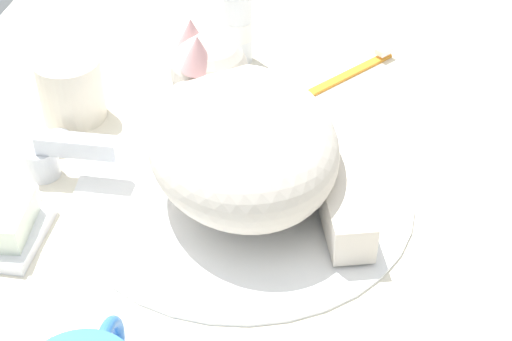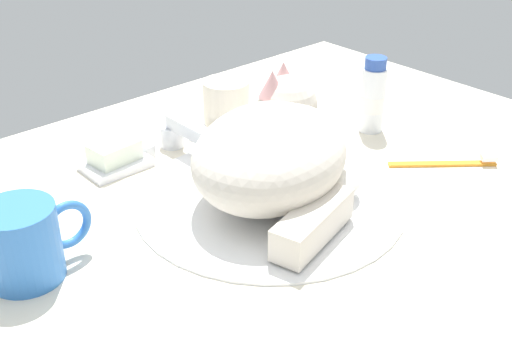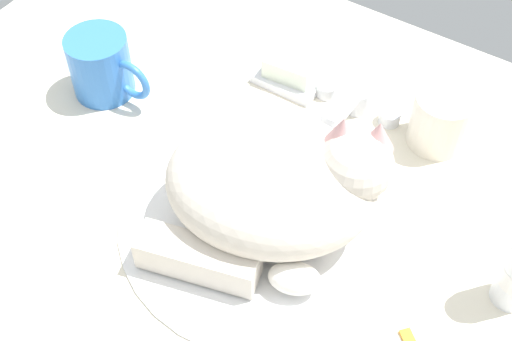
{
  "view_description": "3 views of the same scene",
  "coord_description": "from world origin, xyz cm",
  "px_view_note": "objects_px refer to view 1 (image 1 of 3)",
  "views": [
    {
      "loc": [
        -59.34,
        -10.54,
        51.3
      ],
      "look_at": [
        -1.96,
        -1.67,
        4.92
      ],
      "focal_mm": 53.67,
      "sensor_mm": 36.0,
      "label": 1
    },
    {
      "loc": [
        -49.63,
        -52.53,
        44.28
      ],
      "look_at": [
        -2.88,
        -0.59,
        5.81
      ],
      "focal_mm": 45.68,
      "sensor_mm": 36.0,
      "label": 2
    },
    {
      "loc": [
        24.46,
        -40.52,
        66.08
      ],
      "look_at": [
        -2.2,
        0.42,
        6.92
      ],
      "focal_mm": 49.07,
      "sensor_mm": 36.0,
      "label": 3
    }
  ],
  "objects_px": {
    "cat": "(242,136)",
    "rinse_cup": "(71,90)",
    "toothbrush": "(354,70)",
    "toothpaste_bottle": "(237,22)",
    "soap_bar": "(5,220)",
    "faucet": "(53,158)"
  },
  "relations": [
    {
      "from": "cat",
      "to": "rinse_cup",
      "type": "distance_m",
      "value": 0.24
    },
    {
      "from": "toothpaste_bottle",
      "to": "toothbrush",
      "type": "distance_m",
      "value": 0.16
    },
    {
      "from": "cat",
      "to": "toothbrush",
      "type": "xyz_separation_m",
      "value": [
        0.25,
        -0.1,
        -0.06
      ]
    },
    {
      "from": "rinse_cup",
      "to": "toothpaste_bottle",
      "type": "height_order",
      "value": "toothpaste_bottle"
    },
    {
      "from": "faucet",
      "to": "rinse_cup",
      "type": "xyz_separation_m",
      "value": [
        0.11,
        0.02,
        0.01
      ]
    },
    {
      "from": "soap_bar",
      "to": "cat",
      "type": "bearing_deg",
      "value": -62.49
    },
    {
      "from": "soap_bar",
      "to": "toothpaste_bottle",
      "type": "bearing_deg",
      "value": -23.42
    },
    {
      "from": "toothpaste_bottle",
      "to": "toothbrush",
      "type": "height_order",
      "value": "toothpaste_bottle"
    },
    {
      "from": "toothpaste_bottle",
      "to": "soap_bar",
      "type": "bearing_deg",
      "value": 156.58
    },
    {
      "from": "rinse_cup",
      "to": "toothbrush",
      "type": "bearing_deg",
      "value": -65.15
    },
    {
      "from": "faucet",
      "to": "toothbrush",
      "type": "bearing_deg",
      "value": -49.48
    },
    {
      "from": "faucet",
      "to": "toothbrush",
      "type": "relative_size",
      "value": 0.96
    },
    {
      "from": "cat",
      "to": "toothbrush",
      "type": "bearing_deg",
      "value": -22.22
    },
    {
      "from": "faucet",
      "to": "cat",
      "type": "xyz_separation_m",
      "value": [
        0.01,
        -0.2,
        0.05
      ]
    },
    {
      "from": "cat",
      "to": "toothbrush",
      "type": "height_order",
      "value": "cat"
    },
    {
      "from": "toothpaste_bottle",
      "to": "cat",
      "type": "bearing_deg",
      "value": -168.93
    },
    {
      "from": "rinse_cup",
      "to": "toothpaste_bottle",
      "type": "distance_m",
      "value": 0.23
    },
    {
      "from": "faucet",
      "to": "soap_bar",
      "type": "bearing_deg",
      "value": 174.29
    },
    {
      "from": "cat",
      "to": "toothbrush",
      "type": "distance_m",
      "value": 0.28
    },
    {
      "from": "faucet",
      "to": "soap_bar",
      "type": "height_order",
      "value": "faucet"
    },
    {
      "from": "cat",
      "to": "toothbrush",
      "type": "relative_size",
      "value": 2.26
    },
    {
      "from": "cat",
      "to": "soap_bar",
      "type": "bearing_deg",
      "value": 117.51
    }
  ]
}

